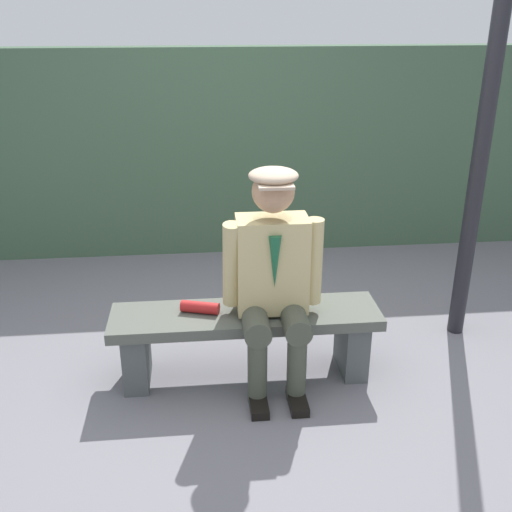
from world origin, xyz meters
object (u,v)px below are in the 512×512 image
bench (246,331)px  lamp_post (492,77)px  seated_man (273,272)px  rolled_magazine (200,307)px

bench → lamp_post: 2.07m
seated_man → rolled_magazine: (0.41, -0.08, -0.24)m
lamp_post → rolled_magazine: bearing=12.0°
bench → rolled_magazine: (0.26, -0.02, 0.16)m
seated_man → rolled_magazine: size_ratio=5.77×
rolled_magazine → lamp_post: (-1.74, -0.37, 1.22)m
seated_man → rolled_magazine: 0.49m
rolled_magazine → lamp_post: size_ratio=0.08×
seated_man → bench: bearing=-22.3°
bench → lamp_post: lamp_post is taller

